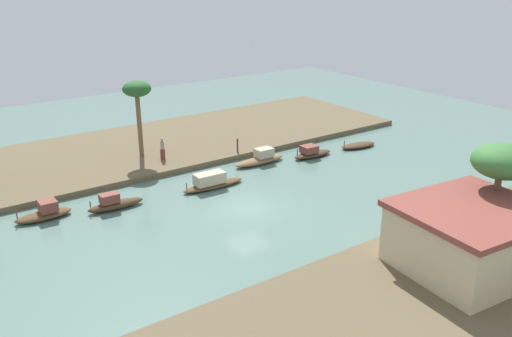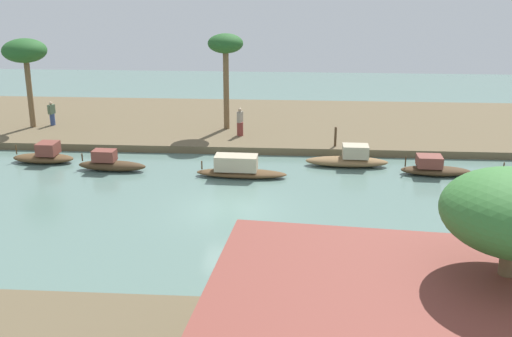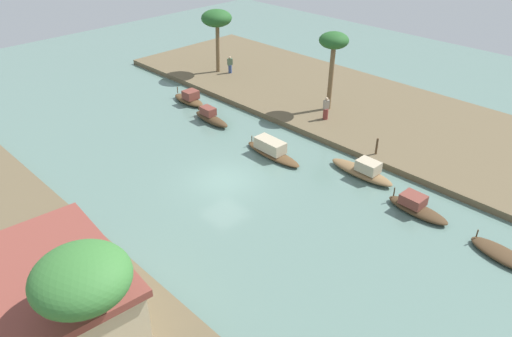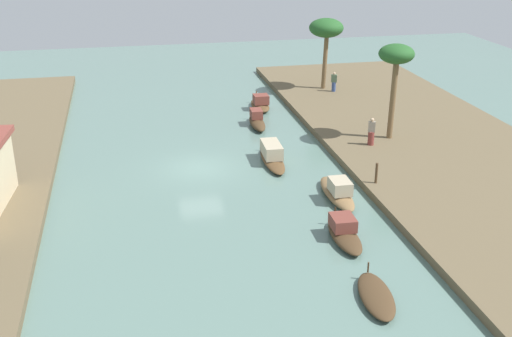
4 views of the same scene
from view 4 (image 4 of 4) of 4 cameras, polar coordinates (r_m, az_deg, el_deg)
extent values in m
plane|color=slate|center=(36.76, -5.07, 0.03)|extent=(74.35, 74.35, 0.00)
cube|color=brown|center=(40.89, 15.74, 1.90)|extent=(45.06, 13.13, 0.43)
ellipsoid|color=#47331E|center=(28.92, 7.95, -6.03)|extent=(3.58, 1.27, 0.44)
cube|color=brown|center=(28.99, 7.78, -4.81)|extent=(1.27, 1.07, 0.57)
cylinder|color=#47331E|center=(30.03, 7.10, -3.91)|extent=(0.07, 0.07, 0.54)
ellipsoid|color=#47331E|center=(43.73, 0.10, 4.12)|extent=(3.66, 1.09, 0.52)
cube|color=brown|center=(43.92, 0.02, 4.95)|extent=(1.20, 0.81, 0.58)
cylinder|color=#47331E|center=(45.11, -0.24, 5.23)|extent=(0.07, 0.07, 0.41)
ellipsoid|color=#47331E|center=(25.01, 10.72, -11.15)|extent=(3.45, 1.71, 0.39)
cylinder|color=#47331E|center=(26.00, 10.02, -8.71)|extent=(0.07, 0.07, 0.45)
ellipsoid|color=brown|center=(47.86, 0.36, 5.68)|extent=(3.39, 1.28, 0.47)
cube|color=brown|center=(47.40, 0.44, 6.23)|extent=(1.03, 1.10, 0.67)
cylinder|color=brown|center=(49.14, 0.02, 6.67)|extent=(0.07, 0.07, 0.54)
ellipsoid|color=brown|center=(37.33, 1.47, 0.77)|extent=(4.66, 1.28, 0.37)
cube|color=tan|center=(37.37, 1.40, 1.73)|extent=(2.17, 1.08, 0.76)
cylinder|color=brown|center=(39.07, 0.88, 2.35)|extent=(0.07, 0.07, 0.44)
ellipsoid|color=brown|center=(33.02, 7.26, -2.23)|extent=(4.42, 1.26, 0.51)
cube|color=tan|center=(32.40, 7.54, -1.58)|extent=(1.37, 0.98, 0.68)
cylinder|color=brown|center=(39.56, 10.26, 2.68)|extent=(0.49, 0.49, 0.83)
cube|color=gray|center=(39.32, 10.34, 3.70)|extent=(0.36, 0.47, 0.66)
sphere|color=tan|center=(39.19, 10.38, 4.31)|extent=(0.23, 0.23, 0.23)
cylinder|color=#33477A|center=(51.28, 6.98, 7.29)|extent=(0.41, 0.41, 0.75)
cube|color=#4C664C|center=(51.11, 7.01, 8.02)|extent=(0.39, 0.51, 0.59)
sphere|color=tan|center=(51.02, 7.03, 8.45)|extent=(0.20, 0.20, 0.20)
cylinder|color=#4C3823|center=(33.94, 10.74, -0.40)|extent=(0.14, 0.14, 1.12)
cylinder|color=brown|center=(40.48, 12.15, 6.01)|extent=(0.36, 0.42, 4.91)
ellipsoid|color=#235623|center=(39.80, 12.49, 10.00)|extent=(2.17, 2.17, 1.19)
cylinder|color=brown|center=(51.72, 6.19, 9.48)|extent=(0.35, 0.49, 4.32)
ellipsoid|color=#235623|center=(51.21, 6.32, 12.42)|extent=(2.70, 2.70, 1.49)
camera|label=1|loc=(56.81, -37.69, 18.62)|focal=38.92mm
camera|label=2|loc=(37.25, -45.22, 9.90)|focal=41.31mm
camera|label=3|loc=(19.41, -55.43, 19.02)|focal=33.97mm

